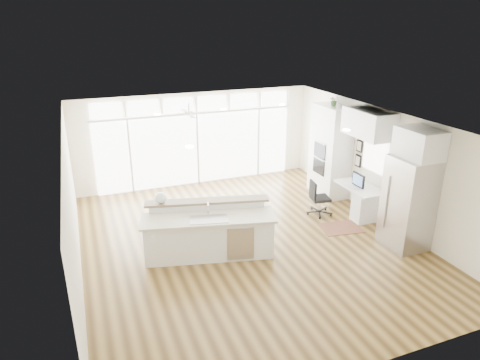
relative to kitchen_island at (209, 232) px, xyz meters
name	(u,v)px	position (x,y,z in m)	size (l,w,h in m)	color
floor	(248,242)	(0.97, 0.24, -0.55)	(7.00, 8.00, 0.02)	#493316
ceiling	(249,123)	(0.97, 0.24, 2.16)	(7.00, 8.00, 0.02)	white
wall_back	(196,139)	(0.97, 4.24, 0.81)	(7.00, 0.04, 2.70)	white
wall_front	(365,291)	(0.97, -3.76, 0.81)	(7.00, 0.04, 2.70)	white
wall_left	(72,211)	(-2.53, 0.24, 0.81)	(0.04, 8.00, 2.70)	white
wall_right	(383,166)	(4.47, 0.24, 0.81)	(0.04, 8.00, 2.70)	white
glass_wall	(197,149)	(0.97, 4.18, 0.51)	(5.80, 0.06, 2.08)	white
transom_row	(196,104)	(0.97, 4.18, 1.84)	(5.90, 0.06, 0.40)	white
desk_window	(375,155)	(4.43, 0.54, 1.01)	(0.04, 0.85, 0.85)	white
ceiling_fan	(189,109)	(0.47, 3.04, 1.94)	(1.16, 1.16, 0.32)	silver
recessed_lights	(245,122)	(0.97, 0.44, 2.14)	(3.40, 3.00, 0.02)	white
oven_cabinet	(330,151)	(4.14, 2.04, 0.71)	(0.64, 1.20, 2.50)	white
desk_nook	(359,201)	(4.10, 0.54, -0.16)	(0.72, 1.30, 0.76)	white
upper_cabinets	(369,123)	(4.14, 0.54, 1.81)	(0.64, 1.30, 0.64)	white
refrigerator	(408,203)	(4.08, -1.11, 0.46)	(0.76, 0.90, 2.00)	#AEAEB3
fridge_cabinet	(419,143)	(4.14, -1.11, 1.76)	(0.64, 0.90, 0.60)	white
framed_photos	(359,153)	(4.43, 1.16, 0.86)	(0.06, 0.22, 0.80)	black
kitchen_island	(209,232)	(0.00, 0.00, 0.00)	(2.71, 1.02, 1.08)	white
rug	(341,228)	(3.27, 0.05, -0.53)	(0.93, 0.67, 0.01)	#3E1D13
office_chair	(320,198)	(3.20, 0.91, -0.10)	(0.46, 0.42, 0.89)	black
fishbowl	(161,198)	(-0.83, 0.61, 0.66)	(0.24, 0.24, 0.24)	white
monitor	(358,180)	(4.02, 0.54, 0.41)	(0.07, 0.45, 0.37)	black
keyboard	(352,188)	(3.85, 0.54, 0.23)	(0.12, 0.32, 0.02)	silver
potted_plant	(334,101)	(4.14, 2.04, 2.07)	(0.25, 0.27, 0.21)	#336129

